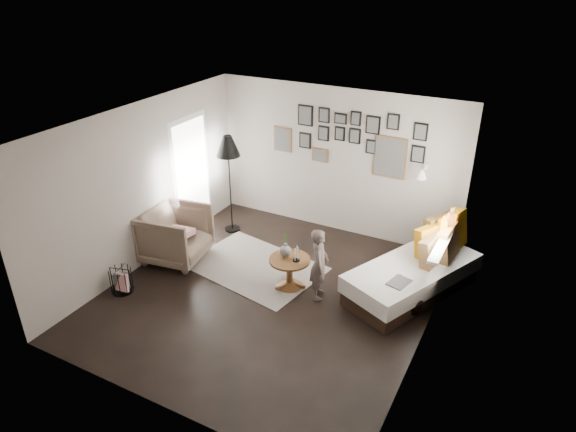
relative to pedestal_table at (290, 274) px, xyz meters
The scene contains 23 objects.
ground 0.44m from the pedestal_table, 115.38° to the right, with size 4.80×4.80×0.00m, color black.
wall_back 2.33m from the pedestal_table, 94.47° to the left, with size 4.50×4.50×0.00m, color #9E948A.
wall_front 2.95m from the pedestal_table, 93.37° to the right, with size 4.50×4.50×0.00m, color #9E948A.
wall_left 2.66m from the pedestal_table, behind, with size 4.80×4.80×0.00m, color #9E948A.
wall_right 2.37m from the pedestal_table, ahead, with size 4.80×4.80×0.00m, color #9E948A.
ceiling 2.41m from the pedestal_table, 115.38° to the right, with size 4.80×4.80×0.00m, color white.
door_left 2.68m from the pedestal_table, 160.25° to the left, with size 0.00×2.14×2.14m.
window_right 2.36m from the pedestal_table, 26.44° to the left, with size 0.15×1.32×1.30m.
gallery_wall 2.55m from the pedestal_table, 86.47° to the left, with size 2.74×0.03×1.08m.
wall_sconce 2.59m from the pedestal_table, 52.26° to the left, with size 0.18×0.36×0.16m.
rug 0.81m from the pedestal_table, 163.84° to the left, with size 2.04×1.43×0.01m, color silver.
pedestal_table is the anchor object (origin of this frame).
vase 0.40m from the pedestal_table, 165.96° to the left, with size 0.18×0.18×0.44m.
candles 0.39m from the pedestal_table, ahead, with size 0.11×0.11×0.23m.
daybed 1.86m from the pedestal_table, 25.40° to the left, with size 1.71×2.33×1.06m.
magazine_on_daybed 1.65m from the pedestal_table, ahead, with size 0.24×0.33×0.02m, color black.
armchair 2.04m from the pedestal_table, behind, with size 0.96×0.99×0.90m, color brown.
armchair_cushion 2.01m from the pedestal_table, behind, with size 0.41×0.41×0.10m, color white.
floor_lamp 2.49m from the pedestal_table, 147.66° to the left, with size 0.42×0.42×1.80m.
magazine_basket 2.51m from the pedestal_table, 149.36° to the right, with size 0.38×0.38×0.39m.
demijohn_large 1.62m from the pedestal_table, 10.84° to the left, with size 0.34×0.34×0.50m.
demijohn_small 1.85m from the pedestal_table, ahead, with size 0.30×0.30×0.46m.
child 0.59m from the pedestal_table, ahead, with size 0.40×0.26×1.10m, color #534542.
Camera 1 is at (3.17, -5.42, 4.48)m, focal length 32.00 mm.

